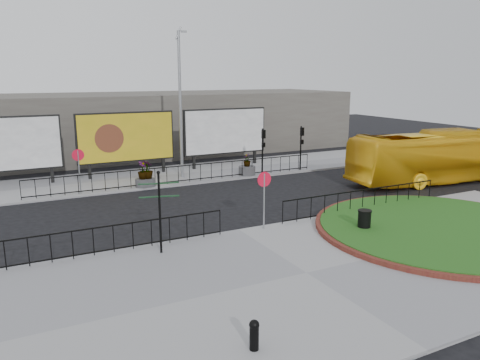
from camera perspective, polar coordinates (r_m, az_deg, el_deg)
ground at (r=19.97m, az=-0.18°, el=-6.35°), size 90.00×90.00×0.00m
pavement_near at (r=15.95m, az=8.11°, el=-11.32°), size 30.00×10.00×0.12m
pavement_far at (r=30.76m, az=-10.31°, el=0.39°), size 44.00×6.00×0.12m
brick_edge at (r=21.48m, az=23.25°, el=-5.45°), size 10.40×10.40×0.18m
grass_lawn at (r=21.47m, az=23.25°, el=-5.40°), size 10.00×10.00×0.22m
railing_near_left at (r=17.73m, az=-17.44°, el=-7.17°), size 10.00×0.10×1.10m
railing_near_right at (r=23.09m, az=14.73°, el=-2.39°), size 9.00×0.10×1.10m
railing_far at (r=28.43m, az=-6.85°, el=0.75°), size 18.00×0.10×1.10m
speed_sign_far at (r=26.88m, az=-19.09°, el=2.15°), size 0.64×0.07×2.47m
speed_sign_near at (r=19.55m, az=2.96°, el=-0.93°), size 0.64×0.07×2.47m
billboard_left at (r=30.07m, az=-26.78°, el=3.86°), size 6.20×0.31×4.10m
billboard_mid at (r=30.88m, az=-13.70°, el=5.07°), size 6.20×0.31×4.10m
billboard_right at (r=33.18m, az=-1.81°, el=5.93°), size 6.20×0.31×4.10m
lamp_post at (r=29.64m, az=-7.28°, el=9.34°), size 0.74×0.18×9.23m
signal_pole_a at (r=30.50m, az=2.82°, el=4.37°), size 0.22×0.26×3.00m
signal_pole_b at (r=32.09m, az=7.49°, el=4.69°), size 0.22×0.26×3.00m
building_backdrop at (r=39.97m, az=-14.65°, el=6.54°), size 40.00×10.00×5.00m
fingerpost_sign at (r=17.10m, az=-9.79°, el=-2.89°), size 1.44×0.56×3.08m
bollard at (r=11.66m, az=1.74°, el=-18.19°), size 0.25×0.25×0.77m
litter_bin at (r=20.13m, az=14.91°, el=-4.85°), size 0.57×0.57×0.94m
bus at (r=31.08m, az=22.84°, el=2.60°), size 11.71×4.06×3.19m
planter_a at (r=27.78m, az=-11.76°, el=0.38°), size 0.90×0.90×1.50m
planter_b at (r=27.85m, az=-11.17°, el=0.53°), size 0.88×0.88×1.54m
planter_c at (r=30.48m, az=0.85°, el=1.45°), size 1.09×1.09×1.42m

